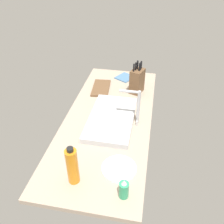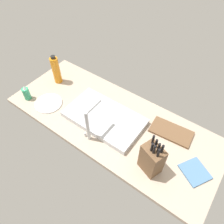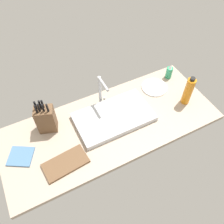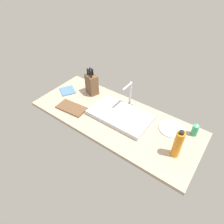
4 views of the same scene
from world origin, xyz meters
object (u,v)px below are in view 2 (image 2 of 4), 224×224
Objects in this scene: cutting_board at (171,132)px; sink_basin at (104,118)px; faucet at (89,122)px; dish_towel at (195,172)px; water_bottle at (56,70)px; soap_bottle at (26,93)px; dinner_plate at (49,103)px; knife_block at (152,159)px.

sink_basin is at bearing 22.24° from cutting_board.
faucet reaches higher than dish_towel.
cutting_board is 107.59cm from water_bottle.
faucet is 1.74× the size of dish_towel.
sink_basin is 72.31cm from dish_towel.
soap_bottle is at bearing 80.60° from water_bottle.
cutting_board is (-44.84, -37.27, -15.96)cm from faucet.
soap_bottle reaches higher than sink_basin.
soap_bottle is 138.83cm from dish_towel.
sink_basin is at bearing -0.11° from dish_towel.
dinner_plate and dish_towel have the same top height.
faucet is 67.74cm from soap_bottle.
sink_basin is 50.54cm from knife_block.
sink_basin is 2.69× the size of dinner_plate.
sink_basin is at bearing 2.37° from knife_block.
dinner_plate is (48.42, -4.45, -16.26)cm from faucet.
knife_block is 35.21cm from cutting_board.
dish_towel is (-132.38, 11.01, -11.94)cm from water_bottle.
faucet is at bearing 24.01° from knife_block.
dinner_plate is (94.20, -0.70, -11.02)cm from knife_block.
knife_block reaches higher than soap_bottle.
soap_bottle is at bearing 7.98° from dish_towel.
dinner_plate is at bearing 118.48° from water_bottle.
dish_towel is at bearing 179.89° from sink_basin.
dish_towel is at bearing 143.31° from cutting_board.
knife_block reaches higher than water_bottle.
faucet is 60.46cm from cutting_board.
soap_bottle is (111.65, 38.43, 4.85)cm from cutting_board.
soap_bottle is 31.41cm from water_bottle.
soap_bottle reaches higher than dinner_plate.
water_bottle is 1.63× the size of dish_towel.
cutting_board is at bearing -175.62° from water_bottle.
knife_block is at bearing 163.03° from sink_basin.
dish_towel is (-137.39, -19.25, -5.15)cm from soap_bottle.
knife_block reaches higher than cutting_board.
dinner_plate is (93.27, 32.82, -0.30)cm from cutting_board.
sink_basin reaches higher than dish_towel.
knife_block is 1.80× the size of dish_towel.
faucet is at bearing 174.75° from dinner_plate.
soap_bottle is 0.61× the size of dinner_plate.
water_bottle is at bearing 6.07° from knife_block.
cutting_board is 32.10cm from dish_towel.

